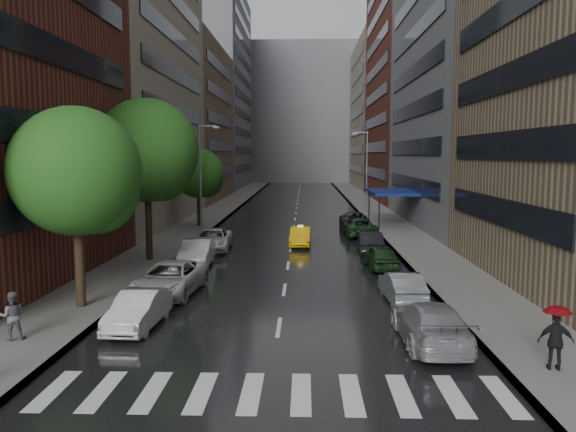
# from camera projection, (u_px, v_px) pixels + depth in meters

# --- Properties ---
(ground) EXTENTS (220.00, 220.00, 0.00)m
(ground) POSITION_uv_depth(u_px,v_px,m) (273.00, 366.00, 17.65)
(ground) COLOR gray
(ground) RESTS_ON ground
(road) EXTENTS (14.00, 140.00, 0.01)m
(road) POSITION_uv_depth(u_px,v_px,m) (296.00, 209.00, 67.32)
(road) COLOR black
(road) RESTS_ON ground
(sidewalk_left) EXTENTS (4.00, 140.00, 0.15)m
(sidewalk_left) POSITION_uv_depth(u_px,v_px,m) (222.00, 209.00, 67.58)
(sidewalk_left) COLOR gray
(sidewalk_left) RESTS_ON ground
(sidewalk_right) EXTENTS (4.00, 140.00, 0.15)m
(sidewalk_right) POSITION_uv_depth(u_px,v_px,m) (372.00, 209.00, 67.04)
(sidewalk_right) COLOR gray
(sidewalk_right) RESTS_ON ground
(crosswalk) EXTENTS (13.15, 2.80, 0.01)m
(crosswalk) POSITION_uv_depth(u_px,v_px,m) (276.00, 393.00, 15.65)
(crosswalk) COLOR silver
(crosswalk) RESTS_ON ground
(buildings_left) EXTENTS (8.00, 108.00, 38.00)m
(buildings_left) POSITION_uv_depth(u_px,v_px,m) (185.00, 83.00, 74.73)
(buildings_left) COLOR maroon
(buildings_left) RESTS_ON ground
(buildings_right) EXTENTS (8.05, 109.10, 36.00)m
(buildings_right) POSITION_uv_depth(u_px,v_px,m) (414.00, 88.00, 71.87)
(buildings_right) COLOR #937A5B
(buildings_right) RESTS_ON ground
(building_far) EXTENTS (40.00, 14.00, 32.00)m
(building_far) POSITION_uv_depth(u_px,v_px,m) (301.00, 114.00, 133.10)
(building_far) COLOR slate
(building_far) RESTS_ON ground
(tree_near) EXTENTS (5.43, 5.43, 8.65)m
(tree_near) POSITION_uv_depth(u_px,v_px,m) (76.00, 172.00, 23.45)
(tree_near) COLOR #382619
(tree_near) RESTS_ON ground
(tree_mid) EXTENTS (6.28, 6.28, 10.00)m
(tree_mid) POSITION_uv_depth(u_px,v_px,m) (147.00, 151.00, 33.95)
(tree_mid) COLOR #382619
(tree_mid) RESTS_ON ground
(tree_far) EXTENTS (4.49, 4.49, 7.16)m
(tree_far) POSITION_uv_depth(u_px,v_px,m) (199.00, 173.00, 50.60)
(tree_far) COLOR #382619
(tree_far) RESTS_ON ground
(taxi) EXTENTS (1.56, 4.18, 1.36)m
(taxi) POSITION_uv_depth(u_px,v_px,m) (300.00, 236.00, 40.73)
(taxi) COLOR #DFA70B
(taxi) RESTS_ON ground
(parked_cars_left) EXTENTS (3.05, 22.31, 1.58)m
(parked_cars_left) POSITION_uv_depth(u_px,v_px,m) (189.00, 261.00, 30.96)
(parked_cars_left) COLOR silver
(parked_cars_left) RESTS_ON ground
(parked_cars_right) EXTENTS (2.74, 36.07, 1.53)m
(parked_cars_right) POSITION_uv_depth(u_px,v_px,m) (371.00, 243.00, 37.27)
(parked_cars_right) COLOR gray
(parked_cars_right) RESTS_ON ground
(ped_black_umbrella) EXTENTS (1.01, 0.98, 2.09)m
(ped_black_umbrella) POSITION_uv_depth(u_px,v_px,m) (12.00, 305.00, 19.62)
(ped_black_umbrella) COLOR #57565C
(ped_black_umbrella) RESTS_ON sidewalk_left
(ped_red_umbrella) EXTENTS (1.09, 0.82, 2.01)m
(ped_red_umbrella) POSITION_uv_depth(u_px,v_px,m) (556.00, 332.00, 16.87)
(ped_red_umbrella) COLOR black
(ped_red_umbrella) RESTS_ON sidewalk_right
(street_lamp_left) EXTENTS (1.74, 0.22, 9.00)m
(street_lamp_left) POSITION_uv_depth(u_px,v_px,m) (201.00, 175.00, 47.14)
(street_lamp_left) COLOR gray
(street_lamp_left) RESTS_ON sidewalk_left
(street_lamp_right) EXTENTS (1.74, 0.22, 9.00)m
(street_lamp_right) POSITION_uv_depth(u_px,v_px,m) (366.00, 170.00, 61.58)
(street_lamp_right) COLOR gray
(street_lamp_right) RESTS_ON sidewalk_right
(awning) EXTENTS (4.00, 8.00, 3.12)m
(awning) POSITION_uv_depth(u_px,v_px,m) (391.00, 192.00, 51.81)
(awning) COLOR navy
(awning) RESTS_ON sidewalk_right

